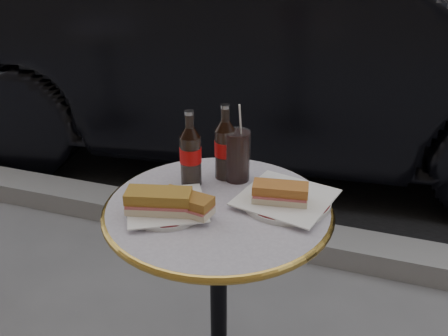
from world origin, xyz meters
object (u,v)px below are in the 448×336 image
(cola_glass, at_px, (237,156))
(parked_car, at_px, (268,43))
(plate_left, at_px, (167,208))
(plate_right, at_px, (286,200))
(bistro_table, at_px, (219,309))
(cola_bottle_right, at_px, (225,142))
(cola_bottle_left, at_px, (190,148))

(cola_glass, height_order, parked_car, parked_car)
(parked_car, bearing_deg, plate_left, -179.34)
(plate_right, height_order, parked_car, parked_car)
(bistro_table, relative_size, cola_bottle_right, 3.21)
(cola_glass, bearing_deg, plate_left, -118.57)
(plate_right, bearing_deg, cola_bottle_right, 156.32)
(bistro_table, xyz_separation_m, cola_bottle_left, (-0.11, 0.09, 0.48))
(plate_right, bearing_deg, parked_car, 105.70)
(cola_bottle_left, xyz_separation_m, parked_car, (-0.25, 1.90, -0.11))
(bistro_table, distance_m, cola_bottle_left, 0.50)
(bistro_table, bearing_deg, plate_left, -150.46)
(cola_bottle_left, relative_size, cola_bottle_right, 0.99)
(bistro_table, height_order, cola_bottle_right, cola_bottle_right)
(plate_right, bearing_deg, cola_glass, 152.33)
(cola_bottle_left, bearing_deg, cola_bottle_right, 43.21)
(cola_bottle_left, relative_size, parked_car, 0.05)
(plate_left, xyz_separation_m, cola_bottle_right, (0.09, 0.23, 0.11))
(cola_glass, bearing_deg, bistro_table, -91.34)
(plate_left, distance_m, plate_right, 0.32)
(cola_bottle_right, height_order, parked_car, parked_car)
(bistro_table, bearing_deg, cola_bottle_left, 141.94)
(bistro_table, xyz_separation_m, plate_right, (0.17, 0.07, 0.37))
(bistro_table, relative_size, cola_glass, 4.76)
(cola_bottle_right, xyz_separation_m, cola_glass, (0.04, -0.00, -0.04))
(bistro_table, bearing_deg, cola_bottle_right, 102.03)
(plate_left, height_order, plate_right, plate_right)
(cola_bottle_right, height_order, cola_glass, cola_bottle_right)
(parked_car, bearing_deg, cola_bottle_right, -175.85)
(cola_bottle_left, bearing_deg, bistro_table, -38.06)
(cola_bottle_left, xyz_separation_m, cola_bottle_right, (0.08, 0.07, 0.00))
(bistro_table, relative_size, plate_left, 3.41)
(plate_right, distance_m, cola_bottle_left, 0.30)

